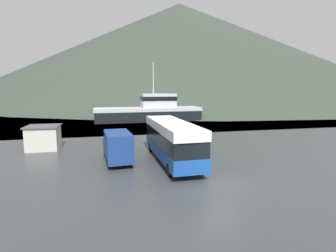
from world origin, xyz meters
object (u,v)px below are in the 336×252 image
object	(u,v)px
fishing_boat	(150,111)
dock_kiosk	(44,137)
storage_bin	(191,140)
delivery_van	(117,146)
tour_bus	(172,139)

from	to	relation	value
fishing_boat	dock_kiosk	world-z (taller)	fishing_boat
fishing_boat	dock_kiosk	xyz separation A→B (m)	(-14.01, -20.84, -0.73)
fishing_boat	storage_bin	bearing A→B (deg)	-179.29
storage_bin	dock_kiosk	distance (m)	14.94
dock_kiosk	storage_bin	bearing A→B (deg)	-4.39
storage_bin	dock_kiosk	xyz separation A→B (m)	(-14.88, 1.14, 0.65)
delivery_van	storage_bin	xyz separation A→B (m)	(7.99, 5.03, -0.78)
tour_bus	fishing_boat	world-z (taller)	fishing_boat
fishing_boat	storage_bin	world-z (taller)	fishing_boat
fishing_boat	storage_bin	distance (m)	22.04
tour_bus	fishing_boat	bearing A→B (deg)	83.63
tour_bus	delivery_van	distance (m)	4.46
storage_bin	tour_bus	bearing A→B (deg)	-121.93
tour_bus	storage_bin	world-z (taller)	tour_bus
storage_bin	dock_kiosk	bearing A→B (deg)	175.61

